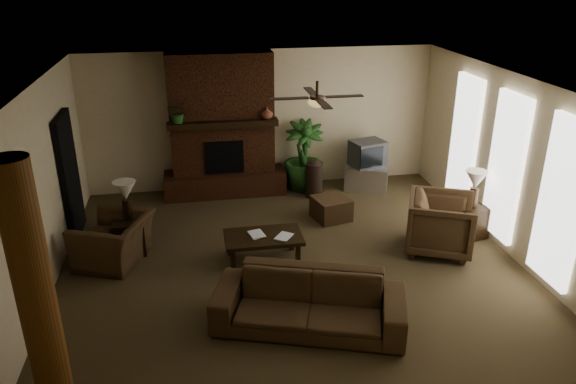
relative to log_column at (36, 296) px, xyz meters
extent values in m
plane|color=#4C3E26|center=(2.95, 2.40, -1.40)|extent=(7.00, 7.00, 0.00)
plane|color=silver|center=(2.95, 2.40, 1.40)|extent=(7.00, 7.00, 0.00)
plane|color=beige|center=(2.95, 5.90, 0.00)|extent=(7.00, 0.00, 7.00)
plane|color=beige|center=(2.95, -1.10, 0.00)|extent=(7.00, 0.00, 7.00)
plane|color=beige|center=(-0.55, 2.40, 0.00)|extent=(0.00, 7.00, 7.00)
plane|color=beige|center=(6.45, 2.40, 0.00)|extent=(0.00, 7.00, 7.00)
cube|color=#4B2614|center=(2.15, 5.65, 0.00)|extent=(2.00, 0.50, 2.80)
cube|color=#4B2614|center=(2.15, 5.55, -1.17)|extent=(2.40, 0.70, 0.45)
cube|color=black|center=(2.15, 5.39, -0.58)|extent=(0.75, 0.04, 0.65)
cube|color=black|center=(2.15, 5.37, 0.10)|extent=(2.10, 0.28, 0.12)
cube|color=white|center=(6.40, 4.00, -0.05)|extent=(0.08, 0.85, 2.35)
cube|color=white|center=(6.40, 2.60, -0.05)|extent=(0.08, 0.85, 2.35)
cube|color=white|center=(6.40, 1.20, -0.05)|extent=(0.08, 0.85, 2.35)
cylinder|color=brown|center=(0.00, 0.00, 0.00)|extent=(0.36, 0.36, 2.80)
cube|color=black|center=(-0.49, 4.20, -0.35)|extent=(0.10, 1.00, 2.10)
cylinder|color=#322216|center=(3.35, 2.70, 1.28)|extent=(0.04, 0.04, 0.24)
cylinder|color=#322216|center=(3.35, 2.70, 1.16)|extent=(0.20, 0.20, 0.06)
ellipsoid|color=#F2BF72|center=(3.35, 2.70, 1.10)|extent=(0.26, 0.26, 0.14)
cube|color=black|center=(3.75, 2.70, 1.17)|extent=(0.55, 0.12, 0.01)
cube|color=black|center=(2.95, 2.70, 1.17)|extent=(0.55, 0.12, 0.01)
cube|color=black|center=(3.35, 3.10, 1.17)|extent=(0.12, 0.55, 0.01)
cube|color=black|center=(3.35, 2.30, 1.17)|extent=(0.12, 0.55, 0.01)
imported|color=#45321D|center=(2.89, 0.94, -0.93)|extent=(2.51, 1.44, 0.94)
imported|color=#45321D|center=(0.26, 3.09, -0.91)|extent=(1.08, 1.30, 0.98)
imported|color=#45321D|center=(5.39, 2.54, -0.88)|extent=(1.27, 1.30, 1.03)
cube|color=black|center=(2.55, 2.73, -1.00)|extent=(1.20, 0.70, 0.06)
cube|color=black|center=(2.05, 2.48, -1.21)|extent=(0.07, 0.07, 0.37)
cube|color=black|center=(3.05, 2.48, -1.21)|extent=(0.07, 0.07, 0.37)
cube|color=black|center=(2.05, 2.98, -1.21)|extent=(0.07, 0.07, 0.37)
cube|color=black|center=(3.05, 2.98, -1.21)|extent=(0.07, 0.07, 0.37)
cube|color=#45321D|center=(3.97, 4.01, -1.20)|extent=(0.73, 0.73, 0.40)
cube|color=silver|center=(5.02, 5.25, -1.15)|extent=(0.98, 0.80, 0.50)
cube|color=#3D3D40|center=(5.03, 5.30, -0.64)|extent=(0.76, 0.65, 0.52)
cube|color=black|center=(5.03, 5.04, -0.64)|extent=(0.51, 0.17, 0.40)
cylinder|color=black|center=(3.88, 5.07, -1.05)|extent=(0.34, 0.34, 0.70)
sphere|color=black|center=(3.88, 5.07, -0.80)|extent=(0.34, 0.34, 0.34)
imported|color=#285622|center=(3.75, 5.53, -1.00)|extent=(0.90, 1.48, 0.80)
cube|color=black|center=(0.47, 3.39, -1.12)|extent=(0.50, 0.50, 0.55)
cylinder|color=#322216|center=(0.47, 3.42, -0.67)|extent=(0.15, 0.15, 0.35)
cone|color=beige|center=(0.47, 3.42, -0.35)|extent=(0.39, 0.39, 0.30)
cube|color=black|center=(6.10, 2.94, -1.12)|extent=(0.61, 0.61, 0.55)
cylinder|color=#322216|center=(6.10, 2.90, -0.67)|extent=(0.16, 0.16, 0.35)
cone|color=beige|center=(6.10, 2.90, -0.35)|extent=(0.42, 0.42, 0.30)
imported|color=#285622|center=(1.33, 5.37, 0.32)|extent=(0.45, 0.48, 0.33)
imported|color=brown|center=(3.00, 5.37, 0.27)|extent=(0.27, 0.28, 0.22)
imported|color=#999999|center=(2.34, 2.73, -0.83)|extent=(0.22, 0.08, 0.29)
imported|color=#999999|center=(2.77, 2.67, -0.82)|extent=(0.19, 0.14, 0.29)
camera|label=1|loc=(1.59, -4.81, 2.95)|focal=34.27mm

